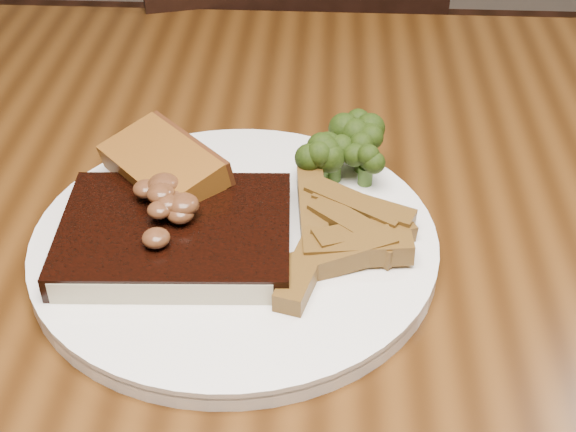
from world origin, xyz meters
The scene contains 9 objects.
dining_table centered at (0.00, 0.00, 0.66)m, with size 1.60×0.90×0.75m.
chair_far centered at (-0.05, 0.61, 0.44)m, with size 0.48×0.48×0.82m.
plate centered at (-0.05, 0.01, 0.76)m, with size 0.30×0.30×0.01m, color white.
steak centered at (-0.09, -0.01, 0.77)m, with size 0.16×0.13×0.02m, color black.
steak_bone centered at (-0.09, -0.06, 0.77)m, with size 0.15×0.01×0.02m, color #B9B08F.
mushroom_pile centered at (-0.09, 0.00, 0.80)m, with size 0.07×0.07×0.03m, color #5A311C, non-canonical shape.
garlic_bread centered at (-0.11, 0.05, 0.77)m, with size 0.10×0.05×0.02m, color brown.
potato_wedges centered at (0.03, -0.01, 0.77)m, with size 0.10×0.10×0.02m, color brown, non-canonical shape.
broccoli_cluster centered at (0.02, 0.09, 0.78)m, with size 0.07×0.07×0.04m, color #24370C, non-canonical shape.
Camera 1 is at (0.02, -0.45, 1.14)m, focal length 50.00 mm.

